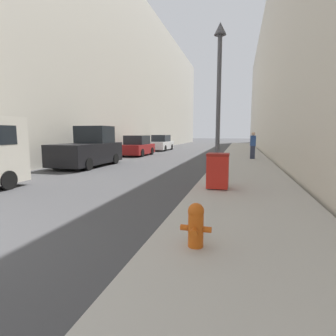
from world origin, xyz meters
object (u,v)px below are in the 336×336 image
object	(u,v)px
parked_sedan_near	(137,146)
lamppost	(219,85)
trash_bin	(218,170)
pickup_truck	(89,150)
parked_sedan_far	(161,143)
pedestrian_on_sidewalk	(253,145)
fire_hydrant	(196,224)

from	to	relation	value
parked_sedan_near	lamppost	bearing A→B (deg)	-51.99
lamppost	trash_bin	bearing A→B (deg)	-84.78
trash_bin	parked_sedan_near	distance (m)	14.73
lamppost	pickup_truck	bearing A→B (deg)	164.45
parked_sedan_near	parked_sedan_far	distance (m)	7.13
pickup_truck	pedestrian_on_sidewalk	bearing A→B (deg)	31.29
fire_hydrant	pedestrian_on_sidewalk	world-z (taller)	pedestrian_on_sidewalk
pickup_truck	pedestrian_on_sidewalk	world-z (taller)	pickup_truck
trash_bin	parked_sedan_near	world-z (taller)	parked_sedan_near
fire_hydrant	trash_bin	distance (m)	4.47
fire_hydrant	parked_sedan_far	bearing A→B (deg)	107.96
fire_hydrant	parked_sedan_near	distance (m)	18.69
parked_sedan_near	pedestrian_on_sidewalk	size ratio (longest dim) A/B	2.20
parked_sedan_near	pedestrian_on_sidewalk	distance (m)	9.47
pickup_truck	parked_sedan_near	world-z (taller)	pickup_truck
trash_bin	pickup_truck	world-z (taller)	pickup_truck
lamppost	parked_sedan_near	world-z (taller)	lamppost
trash_bin	pickup_truck	distance (m)	9.17
lamppost	pickup_truck	distance (m)	8.22
lamppost	pickup_truck	world-z (taller)	lamppost
trash_bin	parked_sedan_far	bearing A→B (deg)	111.61
trash_bin	parked_sedan_far	size ratio (longest dim) A/B	0.24
parked_sedan_near	trash_bin	bearing A→B (deg)	-58.21
trash_bin	parked_sedan_far	world-z (taller)	parked_sedan_far
fire_hydrant	lamppost	size ratio (longest dim) A/B	0.11
pickup_truck	pedestrian_on_sidewalk	xyz separation A→B (m)	(9.20, 5.59, 0.11)
pickup_truck	parked_sedan_far	bearing A→B (deg)	90.35
fire_hydrant	parked_sedan_far	distance (m)	25.34
trash_bin	lamppost	xyz separation A→B (m)	(-0.27, 2.93, 3.11)
pickup_truck	parked_sedan_near	size ratio (longest dim) A/B	1.20
parked_sedan_near	parked_sedan_far	bearing A→B (deg)	90.17
lamppost	parked_sedan_far	world-z (taller)	lamppost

